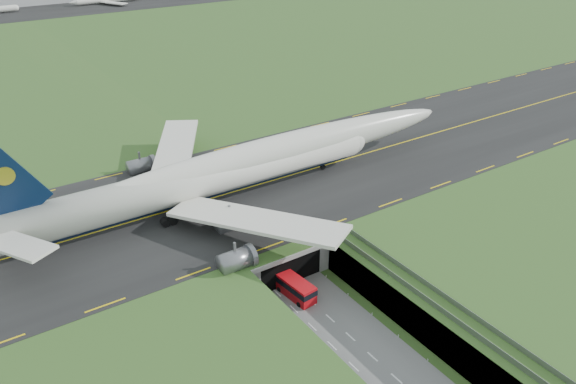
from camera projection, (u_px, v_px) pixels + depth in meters
ground at (319, 309)px, 90.43m from camera, size 900.00×900.00×0.00m
airfield_deck at (319, 294)px, 89.04m from camera, size 800.00×800.00×6.00m
trench_road at (348, 335)px, 84.85m from camera, size 12.00×75.00×0.20m
taxiway at (222, 196)px, 111.94m from camera, size 800.00×44.00×0.18m
tunnel_portal at (264, 245)px, 101.21m from camera, size 17.00×22.30×6.00m
guideway at (463, 324)px, 79.26m from camera, size 3.00×53.00×7.05m
jumbo_jet at (235, 169)px, 109.48m from camera, size 105.09×65.74×21.74m
shuttle_tram at (295, 288)px, 92.52m from camera, size 3.69×8.03×3.17m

